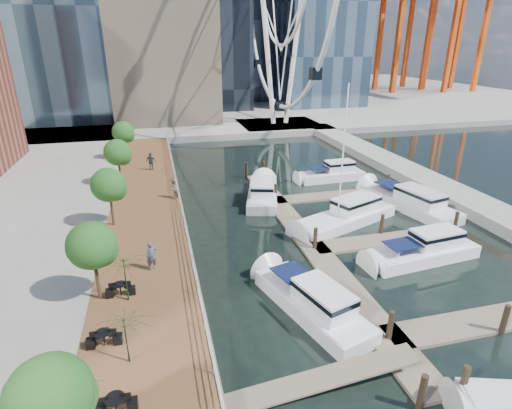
{
  "coord_description": "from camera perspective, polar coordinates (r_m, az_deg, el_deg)",
  "views": [
    {
      "loc": [
        -7.57,
        -16.19,
        14.12
      ],
      "look_at": [
        -0.81,
        10.58,
        3.0
      ],
      "focal_mm": 28.0,
      "sensor_mm": 36.0,
      "label": 1
    }
  ],
  "objects": [
    {
      "name": "pedestrian_near",
      "position": [
        25.71,
        -14.69,
        -7.13
      ],
      "size": [
        0.79,
        0.63,
        1.88
      ],
      "primitive_type": "imported",
      "rotation": [
        0.0,
        0.0,
        0.29
      ],
      "color": "#45475D",
      "rests_on": "boardwalk"
    },
    {
      "name": "port_cranes",
      "position": [
        134.93,
        21.52,
        23.07
      ],
      "size": [
        40.0,
        52.0,
        38.0
      ],
      "color": "#D84C14",
      "rests_on": "ground"
    },
    {
      "name": "moored_yachts",
      "position": [
        33.73,
        13.48,
        -3.46
      ],
      "size": [
        19.54,
        35.35,
        11.5
      ],
      "color": "white",
      "rests_on": "ground"
    },
    {
      "name": "floating_docks",
      "position": [
        33.35,
        15.06,
        -2.99
      ],
      "size": [
        16.0,
        34.0,
        2.6
      ],
      "color": "#6D6051",
      "rests_on": "ground"
    },
    {
      "name": "ground",
      "position": [
        22.78,
        8.9,
        -16.69
      ],
      "size": [
        520.0,
        520.0,
        0.0
      ],
      "primitive_type": "plane",
      "color": "black",
      "rests_on": "ground"
    },
    {
      "name": "seawall",
      "position": [
        34.07,
        -10.35,
        -2.01
      ],
      "size": [
        0.25,
        60.0,
        1.0
      ],
      "primitive_type": "cube",
      "color": "#595954",
      "rests_on": "ground"
    },
    {
      "name": "yacht_foreground",
      "position": [
        30.73,
        22.58,
        -7.26
      ],
      "size": [
        9.09,
        3.25,
        2.15
      ],
      "primitive_type": null,
      "rotation": [
        0.0,
        0.0,
        1.67
      ],
      "color": "white",
      "rests_on": "ground"
    },
    {
      "name": "breakwater",
      "position": [
        47.49,
        22.14,
        3.62
      ],
      "size": [
        4.0,
        60.0,
        1.0
      ],
      "primitive_type": "cube",
      "color": "gray",
      "rests_on": "ground"
    },
    {
      "name": "street_trees",
      "position": [
        31.98,
        -20.35,
        2.63
      ],
      "size": [
        2.6,
        42.6,
        4.6
      ],
      "color": "#3F2B1C",
      "rests_on": "ground"
    },
    {
      "name": "railing",
      "position": [
        33.67,
        -10.64,
        -0.43
      ],
      "size": [
        0.1,
        60.0,
        1.05
      ],
      "primitive_type": null,
      "color": "white",
      "rests_on": "boardwalk"
    },
    {
      "name": "pedestrian_far",
      "position": [
        46.18,
        -14.76,
        5.97
      ],
      "size": [
        1.25,
        0.87,
        1.97
      ],
      "primitive_type": "imported",
      "rotation": [
        0.0,
        0.0,
        2.76
      ],
      "color": "#31363E",
      "rests_on": "boardwalk"
    },
    {
      "name": "cafe_seating",
      "position": [
        19.29,
        -20.59,
        -17.49
      ],
      "size": [
        5.0,
        12.05,
        2.75
      ],
      "color": "#0F371F",
      "rests_on": "ground"
    },
    {
      "name": "pier",
      "position": [
        72.8,
        3.37,
        11.12
      ],
      "size": [
        14.0,
        12.0,
        1.0
      ],
      "primitive_type": "cube",
      "color": "gray",
      "rests_on": "ground"
    },
    {
      "name": "pedestrian_mid",
      "position": [
        37.07,
        -11.73,
        2.23
      ],
      "size": [
        1.09,
        1.12,
        1.81
      ],
      "primitive_type": "imported",
      "rotation": [
        0.0,
        0.0,
        -2.25
      ],
      "color": "#7F7158",
      "rests_on": "boardwalk"
    },
    {
      "name": "land_far",
      "position": [
        119.21,
        -10.82,
        15.01
      ],
      "size": [
        200.0,
        114.0,
        1.0
      ],
      "primitive_type": "cube",
      "color": "gray",
      "rests_on": "ground"
    },
    {
      "name": "boardwalk",
      "position": [
        34.06,
        -15.38,
        -2.47
      ],
      "size": [
        6.0,
        60.0,
        1.0
      ],
      "primitive_type": "cube",
      "color": "brown",
      "rests_on": "ground"
    },
    {
      "name": "cafe_tables",
      "position": [
        19.28,
        -20.22,
        -21.12
      ],
      "size": [
        2.5,
        13.7,
        0.74
      ],
      "color": "black",
      "rests_on": "ground"
    }
  ]
}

